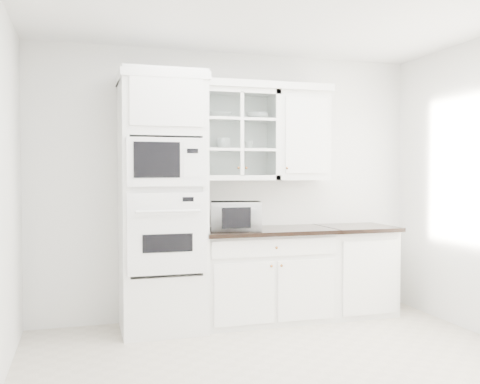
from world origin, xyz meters
name	(u,v)px	position (x,y,z in m)	size (l,w,h in m)	color
ground	(294,375)	(0.00, 0.00, 0.01)	(4.00, 3.50, 0.01)	#BFB5A3
room_shell	(274,134)	(0.00, 0.43, 1.78)	(4.00, 3.50, 2.70)	white
oven_column	(162,202)	(-0.75, 1.42, 1.20)	(0.76, 0.68, 2.40)	white
base_cabinet_run	(265,274)	(0.28, 1.45, 0.46)	(1.32, 0.67, 0.92)	white
extra_base_cabinet	(355,269)	(1.28, 1.45, 0.46)	(0.72, 0.67, 0.92)	white
upper_cabinet_glass	(237,135)	(0.03, 1.58, 1.85)	(0.80, 0.33, 0.90)	white
upper_cabinet_solid	(300,136)	(0.71, 1.58, 1.85)	(0.55, 0.33, 0.90)	white
crown_molding	(228,85)	(-0.07, 1.56, 2.33)	(2.14, 0.38, 0.07)	white
countertop_microwave	(236,216)	(-0.04, 1.40, 1.06)	(0.48, 0.40, 0.28)	white
bowl_a	(220,116)	(-0.15, 1.59, 2.04)	(0.24, 0.24, 0.06)	white
bowl_b	(257,116)	(0.24, 1.57, 2.04)	(0.21, 0.21, 0.07)	white
cup_a	(223,143)	(-0.11, 1.60, 1.76)	(0.14, 0.14, 0.11)	white
cup_b	(249,145)	(0.14, 1.57, 1.75)	(0.09, 0.09, 0.08)	white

